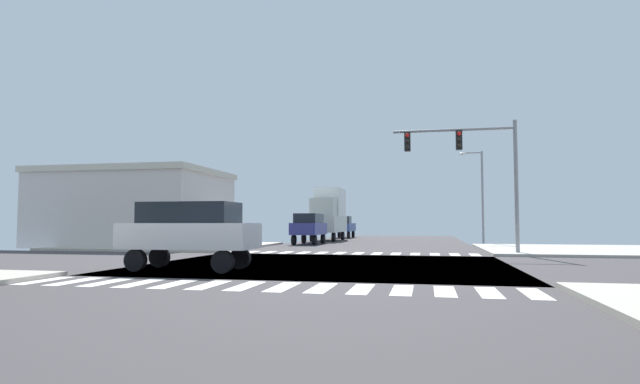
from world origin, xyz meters
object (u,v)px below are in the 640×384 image
(traffic_signal_mast, at_px, (468,156))
(bank_building, at_px, (135,208))
(suv_crossing_2, at_px, (190,230))
(street_lamp, at_px, (479,188))
(box_truck_trailing_2, at_px, (329,213))
(pickup_farside_1, at_px, (343,226))
(suv_queued_3, at_px, (309,226))

(traffic_signal_mast, xyz_separation_m, bank_building, (-22.25, 5.03, -2.42))
(bank_building, bearing_deg, suv_crossing_2, -53.00)
(street_lamp, relative_size, box_truck_trailing_2, 0.98)
(box_truck_trailing_2, bearing_deg, pickup_farside_1, -90.00)
(traffic_signal_mast, bearing_deg, bank_building, 167.26)
(street_lamp, bearing_deg, suv_crossing_2, -116.87)
(bank_building, distance_m, pickup_farside_1, 25.01)
(bank_building, relative_size, box_truck_trailing_2, 1.83)
(bank_building, distance_m, suv_crossing_2, 20.07)
(pickup_farside_1, bearing_deg, street_lamp, 130.94)
(bank_building, bearing_deg, pickup_farside_1, 63.23)
(box_truck_trailing_2, bearing_deg, bank_building, 50.69)
(traffic_signal_mast, relative_size, pickup_farside_1, 1.35)
(traffic_signal_mast, height_order, suv_crossing_2, traffic_signal_mast)
(traffic_signal_mast, bearing_deg, suv_crossing_2, -132.91)
(traffic_signal_mast, height_order, box_truck_trailing_2, traffic_signal_mast)
(pickup_farside_1, bearing_deg, suv_crossing_2, 91.21)
(traffic_signal_mast, distance_m, street_lamp, 12.77)
(box_truck_trailing_2, bearing_deg, street_lamp, 154.28)
(traffic_signal_mast, distance_m, suv_crossing_2, 15.42)
(suv_crossing_2, bearing_deg, box_truck_trailing_2, 1.56)
(street_lamp, bearing_deg, pickup_farside_1, 130.94)
(pickup_farside_1, xyz_separation_m, box_truck_trailing_2, (0.00, -8.56, 1.27))
(pickup_farside_1, height_order, box_truck_trailing_2, box_truck_trailing_2)
(bank_building, xyz_separation_m, pickup_farside_1, (11.25, 22.29, -1.37))
(traffic_signal_mast, distance_m, box_truck_trailing_2, 21.90)
(pickup_farside_1, xyz_separation_m, suv_crossing_2, (0.81, -38.29, 0.10))
(street_lamp, relative_size, suv_queued_3, 1.54)
(bank_building, bearing_deg, suv_queued_3, 27.05)
(suv_crossing_2, xyz_separation_m, suv_queued_3, (-0.81, 21.74, 0.00))
(suv_queued_3, bearing_deg, pickup_farside_1, -90.00)
(traffic_signal_mast, distance_m, suv_queued_3, 15.83)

